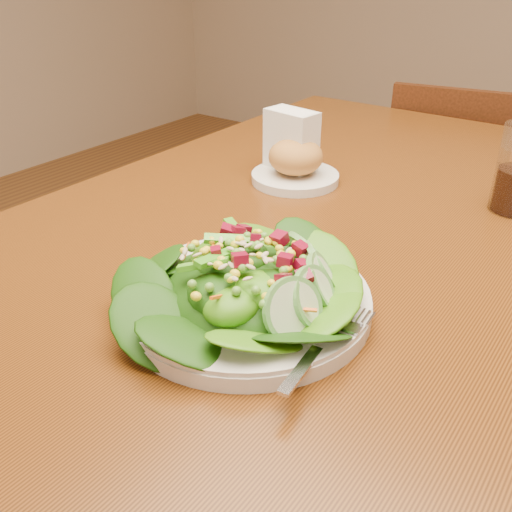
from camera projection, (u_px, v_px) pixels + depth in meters
The scene contains 5 objects.
dining_table at pixel (329, 273), 0.95m from camera, with size 0.90×1.40×0.75m.
chair_far at pixel (448, 211), 1.70m from camera, with size 0.43×0.44×0.81m.
salad_plate at pixel (253, 289), 0.66m from camera, with size 0.30×0.29×0.09m.
bread_plate at pixel (295, 165), 1.03m from camera, with size 0.16×0.16×0.08m.
napkin_holder at pixel (291, 142), 1.04m from camera, with size 0.10×0.07×0.12m.
Camera 1 is at (0.38, -0.74, 1.13)m, focal length 40.00 mm.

